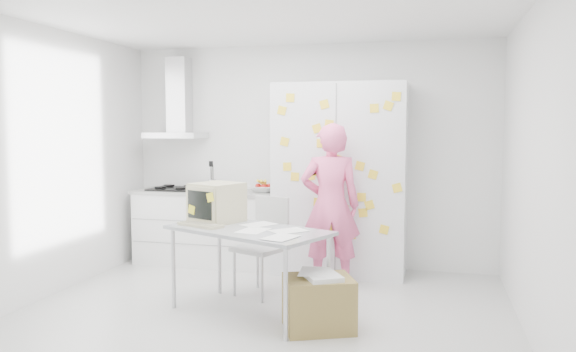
% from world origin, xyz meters
% --- Properties ---
extents(floor, '(4.50, 4.00, 0.02)m').
position_xyz_m(floor, '(0.00, 0.00, -0.01)').
color(floor, silver).
rests_on(floor, ground).
extents(walls, '(4.52, 4.01, 2.70)m').
position_xyz_m(walls, '(0.00, 0.72, 1.35)').
color(walls, white).
rests_on(walls, ground).
extents(ceiling, '(4.50, 4.00, 0.02)m').
position_xyz_m(ceiling, '(0.00, 0.00, 2.70)').
color(ceiling, white).
rests_on(ceiling, walls).
extents(counter_run, '(1.84, 0.63, 1.28)m').
position_xyz_m(counter_run, '(-1.20, 1.70, 0.47)').
color(counter_run, white).
rests_on(counter_run, ground).
extents(range_hood, '(0.70, 0.48, 1.01)m').
position_xyz_m(range_hood, '(-1.65, 1.84, 1.96)').
color(range_hood, silver).
rests_on(range_hood, walls).
extents(tall_cabinet, '(1.50, 0.68, 2.20)m').
position_xyz_m(tall_cabinet, '(0.45, 1.67, 1.10)').
color(tall_cabinet, silver).
rests_on(tall_cabinet, ground).
extents(person, '(0.72, 0.55, 1.74)m').
position_xyz_m(person, '(0.44, 1.10, 0.87)').
color(person, pink).
rests_on(person, ground).
extents(desk, '(1.64, 1.26, 1.17)m').
position_xyz_m(desk, '(-0.38, 0.17, 0.89)').
color(desk, '#9B9FA5').
rests_on(desk, ground).
extents(chair, '(0.59, 0.59, 0.99)m').
position_xyz_m(chair, '(-0.16, 0.67, 0.56)').
color(chair, '#B2B1AF').
rests_on(chair, ground).
extents(cardboard_box, '(0.69, 0.63, 0.49)m').
position_xyz_m(cardboard_box, '(0.58, -0.22, 0.23)').
color(cardboard_box, olive).
rests_on(cardboard_box, ground).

